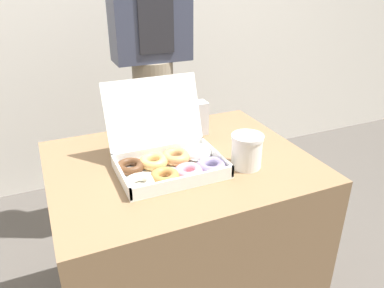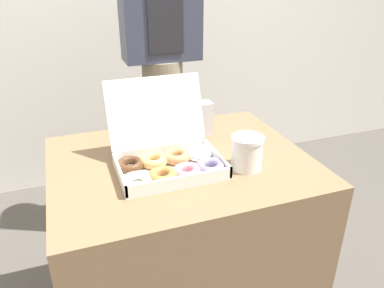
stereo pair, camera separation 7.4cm
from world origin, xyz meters
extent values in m
cube|color=brown|center=(0.00, 0.00, 0.37)|extent=(0.87, 0.68, 0.75)
cube|color=white|center=(-0.06, -0.06, 0.75)|extent=(0.33, 0.23, 0.01)
cube|color=white|center=(-0.22, -0.06, 0.77)|extent=(0.01, 0.23, 0.04)
cube|color=white|center=(0.10, -0.06, 0.77)|extent=(0.01, 0.23, 0.04)
cube|color=white|center=(-0.06, -0.17, 0.77)|extent=(0.33, 0.01, 0.04)
cube|color=white|center=(-0.06, 0.05, 0.77)|extent=(0.33, 0.01, 0.04)
cube|color=white|center=(-0.06, 0.09, 0.90)|extent=(0.33, 0.08, 0.22)
torus|color=silver|center=(-0.17, -0.12, 0.77)|extent=(0.12, 0.12, 0.03)
torus|color=#4C2D19|center=(-0.17, -0.01, 0.77)|extent=(0.12, 0.12, 0.03)
torus|color=#A87038|center=(-0.10, -0.12, 0.77)|extent=(0.12, 0.12, 0.03)
torus|color=tan|center=(-0.10, -0.01, 0.77)|extent=(0.11, 0.11, 0.03)
torus|color=pink|center=(-0.02, -0.12, 0.77)|extent=(0.10, 0.10, 0.03)
torus|color=#B27F4C|center=(-0.02, -0.01, 0.77)|extent=(0.13, 0.13, 0.03)
torus|color=slate|center=(0.06, -0.12, 0.77)|extent=(0.10, 0.10, 0.03)
torus|color=white|center=(0.06, -0.01, 0.77)|extent=(0.13, 0.13, 0.03)
cylinder|color=white|center=(0.18, -0.13, 0.80)|extent=(0.10, 0.10, 0.10)
cylinder|color=white|center=(0.18, -0.13, 0.85)|extent=(0.10, 0.10, 0.01)
cube|color=silver|center=(0.13, 0.18, 0.81)|extent=(0.11, 0.06, 0.13)
cylinder|color=gray|center=(0.12, 0.63, 0.47)|extent=(0.19, 0.19, 0.95)
cube|color=#232328|center=(0.12, 0.55, 1.18)|extent=(0.16, 0.01, 0.38)
camera|label=1|loc=(-0.41, -1.04, 1.35)|focal=35.00mm
camera|label=2|loc=(-0.34, -1.07, 1.35)|focal=35.00mm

